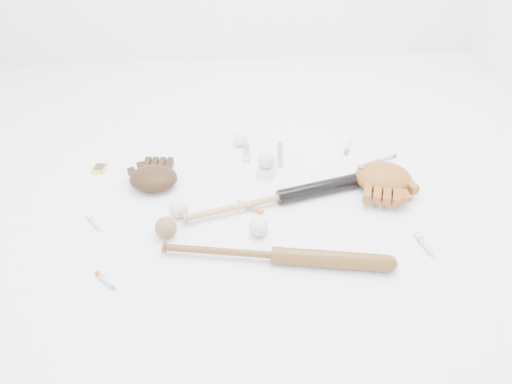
{
  "coord_description": "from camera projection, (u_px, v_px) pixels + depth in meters",
  "views": [
    {
      "loc": [
        -0.13,
        -1.59,
        1.29
      ],
      "look_at": [
        -0.01,
        -0.0,
        0.06
      ],
      "focal_mm": 35.0,
      "sensor_mm": 36.0,
      "label": 1
    }
  ],
  "objects": [
    {
      "name": "baseball_upper",
      "position": [
        241.0,
        140.0,
        2.38
      ],
      "size": [
        0.07,
        0.07,
        0.07
      ],
      "primitive_type": "sphere",
      "color": "silver",
      "rests_on": "ground"
    },
    {
      "name": "syringe_4",
      "position": [
        384.0,
        158.0,
        2.3
      ],
      "size": [
        0.15,
        0.07,
        0.02
      ],
      "primitive_type": null,
      "rotation": [
        0.0,
        0.0,
        3.47
      ],
      "color": "#ADBCC6",
      "rests_on": "ground"
    },
    {
      "name": "vial_3",
      "position": [
        360.0,
        174.0,
        2.13
      ],
      "size": [
        0.04,
        0.04,
        0.09
      ],
      "primitive_type": "cylinder",
      "color": "silver",
      "rests_on": "ground"
    },
    {
      "name": "vial_0",
      "position": [
        280.0,
        149.0,
        2.31
      ],
      "size": [
        0.03,
        0.03,
        0.07
      ],
      "primitive_type": "cylinder",
      "color": "silver",
      "rests_on": "ground"
    },
    {
      "name": "bat_wood",
      "position": [
        274.0,
        255.0,
        1.77
      ],
      "size": [
        0.85,
        0.21,
        0.06
      ],
      "primitive_type": null,
      "rotation": [
        0.0,
        0.0,
        -0.18
      ],
      "color": "brown",
      "rests_on": "ground"
    },
    {
      "name": "syringe_3",
      "position": [
        425.0,
        246.0,
        1.84
      ],
      "size": [
        0.06,
        0.16,
        0.02
      ],
      "primitive_type": null,
      "rotation": [
        0.0,
        0.0,
        -1.38
      ],
      "color": "#ADBCC6",
      "rests_on": "ground"
    },
    {
      "name": "glove_tan",
      "position": [
        383.0,
        177.0,
        2.1
      ],
      "size": [
        0.36,
        0.36,
        0.1
      ],
      "primitive_type": null,
      "rotation": [
        0.0,
        0.0,
        2.83
      ],
      "color": "brown",
      "rests_on": "ground"
    },
    {
      "name": "vial_2",
      "position": [
        246.0,
        153.0,
        2.27
      ],
      "size": [
        0.03,
        0.03,
        0.08
      ],
      "primitive_type": "cylinder",
      "color": "silver",
      "rests_on": "ground"
    },
    {
      "name": "baseball_aged",
      "position": [
        166.0,
        227.0,
        1.87
      ],
      "size": [
        0.08,
        0.08,
        0.08
      ],
      "primitive_type": "sphere",
      "color": "brown",
      "rests_on": "ground"
    },
    {
      "name": "glove_dark",
      "position": [
        153.0,
        178.0,
        2.11
      ],
      "size": [
        0.27,
        0.27,
        0.09
      ],
      "primitive_type": null,
      "rotation": [
        0.0,
        0.0,
        -0.12
      ],
      "color": "black",
      "rests_on": "ground"
    },
    {
      "name": "bat_dark",
      "position": [
        280.0,
        197.0,
        2.03
      ],
      "size": [
        0.84,
        0.29,
        0.06
      ],
      "primitive_type": null,
      "rotation": [
        0.0,
        0.0,
        0.27
      ],
      "color": "black",
      "rests_on": "ground"
    },
    {
      "name": "syringe_0",
      "position": [
        107.0,
        282.0,
        1.7
      ],
      "size": [
        0.12,
        0.12,
        0.02
      ],
      "primitive_type": null,
      "rotation": [
        0.0,
        0.0,
        -0.81
      ],
      "color": "#ADBCC6",
      "rests_on": "ground"
    },
    {
      "name": "baseball_on_pedestal",
      "position": [
        266.0,
        159.0,
        2.16
      ],
      "size": [
        0.08,
        0.08,
        0.08
      ],
      "primitive_type": "sphere",
      "color": "silver",
      "rests_on": "pedestal"
    },
    {
      "name": "syringe_5",
      "position": [
        94.0,
        223.0,
        1.94
      ],
      "size": [
        0.09,
        0.12,
        0.02
      ],
      "primitive_type": null,
      "rotation": [
        0.0,
        0.0,
        -0.97
      ],
      "color": "#ADBCC6",
      "rests_on": "ground"
    },
    {
      "name": "baseball_left",
      "position": [
        179.0,
        208.0,
        1.96
      ],
      "size": [
        0.08,
        0.08,
        0.08
      ],
      "primitive_type": "sphere",
      "color": "silver",
      "rests_on": "ground"
    },
    {
      "name": "syringe_1",
      "position": [
        249.0,
        206.0,
        2.02
      ],
      "size": [
        0.14,
        0.13,
        0.02
      ],
      "primitive_type": null,
      "rotation": [
        0.0,
        0.0,
        2.43
      ],
      "color": "#ADBCC6",
      "rests_on": "ground"
    },
    {
      "name": "syringe_2",
      "position": [
        348.0,
        147.0,
        2.37
      ],
      "size": [
        0.08,
        0.15,
        0.02
      ],
      "primitive_type": null,
      "rotation": [
        0.0,
        0.0,
        1.19
      ],
      "color": "#ADBCC6",
      "rests_on": "ground"
    },
    {
      "name": "pedestal",
      "position": [
        266.0,
        171.0,
        2.2
      ],
      "size": [
        0.09,
        0.09,
        0.04
      ],
      "primitive_type": "cube",
      "rotation": [
        0.0,
        0.0,
        -0.29
      ],
      "color": "white",
      "rests_on": "ground"
    },
    {
      "name": "vial_1",
      "position": [
        280.0,
        159.0,
        2.24
      ],
      "size": [
        0.03,
        0.03,
        0.07
      ],
      "primitive_type": "cylinder",
      "color": "silver",
      "rests_on": "ground"
    },
    {
      "name": "baseball_mid",
      "position": [
        259.0,
        227.0,
        1.88
      ],
      "size": [
        0.07,
        0.07,
        0.07
      ],
      "primitive_type": "sphere",
      "color": "silver",
      "rests_on": "ground"
    },
    {
      "name": "trading_card",
      "position": [
        99.0,
        168.0,
        2.24
      ],
      "size": [
        0.07,
        0.09,
        0.0
      ],
      "primitive_type": "cube",
      "rotation": [
        0.0,
        0.0,
        -0.16
      ],
      "color": "gold",
      "rests_on": "ground"
    }
  ]
}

